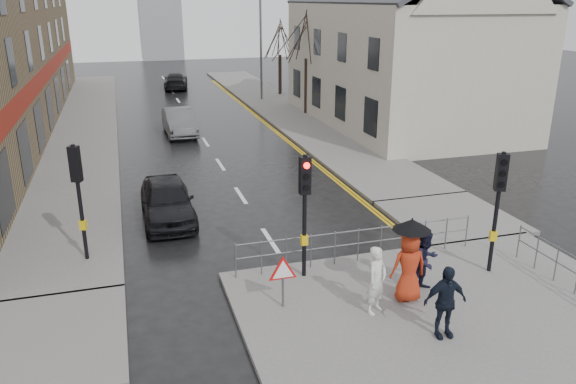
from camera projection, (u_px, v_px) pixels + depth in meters
ground at (299, 284)px, 15.09m from camera, size 120.00×120.00×0.00m
near_pavement at (472, 334)px, 12.71m from camera, size 10.00×9.00×0.14m
left_pavement at (83, 124)px, 34.13m from camera, size 4.00×44.00×0.14m
right_pavement at (279, 107)px, 39.46m from camera, size 4.00×40.00×0.14m
pavement_bridge_right at (450, 217)px, 19.54m from camera, size 4.00×4.20×0.14m
pavement_stub_left at (33, 343)px, 12.40m from camera, size 4.00×4.20×0.14m
building_right_cream at (400, 43)px, 33.07m from camera, size 9.00×16.40×10.10m
traffic_signal_near_left at (305, 195)px, 14.51m from camera, size 0.28×0.27×3.40m
traffic_signal_near_right at (499, 191)px, 14.78m from camera, size 0.34×0.33×3.40m
traffic_signal_far_left at (78, 182)px, 15.51m from camera, size 0.34×0.33×3.40m
guard_railing_front at (358, 238)px, 15.88m from camera, size 7.14×0.04×1.00m
warning_sign at (283, 273)px, 13.44m from camera, size 0.80×0.07×1.35m
street_lamp at (258, 36)px, 40.48m from camera, size 1.83×0.25×8.00m
tree_near at (307, 34)px, 35.36m from camera, size 2.40×2.40×6.58m
tree_far at (280, 38)px, 42.97m from camera, size 2.40×2.40×5.64m
pedestrian_a at (377, 280)px, 13.24m from camera, size 0.73×0.67×1.69m
pedestrian_b at (425, 260)px, 14.25m from camera, size 0.97×0.86×1.67m
pedestrian_with_umbrella at (409, 258)px, 13.68m from camera, size 0.96×0.96×2.16m
pedestrian_d at (445, 302)px, 12.28m from camera, size 1.02×0.49×1.70m
car_parked at (167, 200)px, 19.22m from camera, size 1.72×4.26×1.45m
car_mid at (179, 122)px, 31.45m from camera, size 1.66×4.47×1.46m
car_far at (176, 81)px, 47.32m from camera, size 2.47×4.86×1.35m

